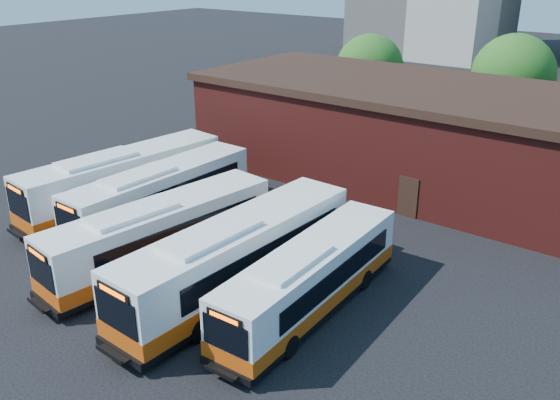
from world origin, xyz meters
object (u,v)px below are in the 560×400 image
Objects in this scene: bus_farwest at (124,182)px; transit_worker at (179,305)px; bus_east at (310,281)px; bus_midwest at (161,237)px; bus_mideast at (238,261)px; bus_west at (161,197)px.

bus_farwest is 8.17× the size of transit_worker.
transit_worker is at bearing -135.85° from bus_east.
bus_midwest is 1.09× the size of bus_east.
bus_east is (3.30, 0.79, -0.23)m from bus_mideast.
bus_mideast is (11.77, -3.17, 0.03)m from bus_farwest.
bus_midwest is at bearing -174.63° from bus_mideast.
bus_farwest is 1.06× the size of bus_midwest.
bus_west is at bearing 5.46° from bus_farwest.
bus_west is 9.09m from bus_mideast.
bus_midwest is 7.73× the size of transit_worker.
bus_east is at bearing -10.87° from bus_west.
bus_west is 7.55× the size of transit_worker.
bus_east is (11.82, -2.38, -0.09)m from bus_west.
bus_west is (3.25, 0.00, -0.11)m from bus_farwest.
bus_mideast is 1.16× the size of bus_east.
bus_west is 5.20m from bus_midwest.
bus_farwest is 13.01m from transit_worker.
transit_worker is (-3.75, -3.98, -0.61)m from bus_east.
bus_west is at bearing 161.35° from bus_mideast.
transit_worker is (11.33, -6.36, -0.81)m from bus_farwest.
bus_mideast reaches higher than bus_midwest.
bus_west is 10.31m from transit_worker.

